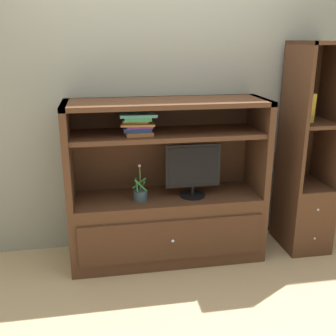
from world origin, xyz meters
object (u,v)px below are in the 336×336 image
Objects in this scene: media_console at (167,208)px; upright_book_row at (305,107)px; bookshelf_tall at (305,181)px; potted_plant at (140,194)px; magazine_stack at (137,122)px; tv_monitor at (193,169)px.

upright_book_row is at bearing -0.30° from media_console.
bookshelf_tall is (1.21, 0.00, 0.16)m from media_console.
magazine_stack is at bearing 95.51° from potted_plant.
magazine_stack is at bearing 179.98° from upright_book_row.
magazine_stack reaches higher than tv_monitor.
media_console is at bearing 165.06° from tv_monitor.
bookshelf_tall is 7.15× the size of upright_book_row.
upright_book_row is at bearing -172.67° from bookshelf_tall.
media_console reaches higher than potted_plant.
tv_monitor is 1.04m from upright_book_row.
potted_plant is 1.50m from upright_book_row.
tv_monitor is 1.81× the size of upright_book_row.
magazine_stack is 1.36m from upright_book_row.
magazine_stack is (-0.43, 0.05, 0.39)m from tv_monitor.
media_console is at bearing 179.70° from upright_book_row.
bookshelf_tall reaches higher than media_console.
bookshelf_tall is at bearing 7.33° from upright_book_row.
potted_plant is 1.44m from bookshelf_tall.
tv_monitor is 1.03m from bookshelf_tall.
upright_book_row reaches higher than magazine_stack.
bookshelf_tall is (1.01, 0.06, -0.18)m from tv_monitor.
media_console is 1.39m from upright_book_row.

